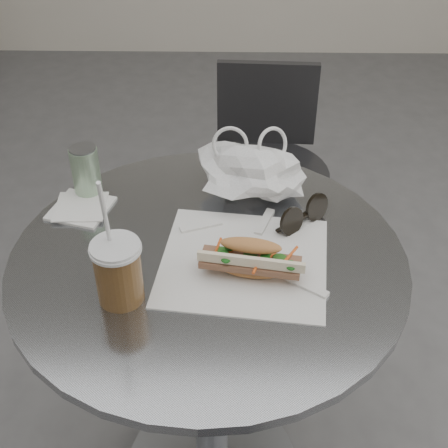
{
  "coord_description": "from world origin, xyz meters",
  "views": [
    {
      "loc": [
        0.05,
        -0.7,
        1.51
      ],
      "look_at": [
        0.03,
        0.23,
        0.79
      ],
      "focal_mm": 50.0,
      "sensor_mm": 36.0,
      "label": 1
    }
  ],
  "objects_px": {
    "cafe_table": "(210,351)",
    "chair_far": "(263,202)",
    "banh_mi": "(250,259)",
    "sunglasses": "(303,216)",
    "drink_can": "(86,171)",
    "iced_coffee": "(118,271)"
  },
  "relations": [
    {
      "from": "cafe_table",
      "to": "sunglasses",
      "type": "relative_size",
      "value": 6.62
    },
    {
      "from": "cafe_table",
      "to": "banh_mi",
      "type": "bearing_deg",
      "value": -33.27
    },
    {
      "from": "sunglasses",
      "to": "banh_mi",
      "type": "bearing_deg",
      "value": -167.24
    },
    {
      "from": "iced_coffee",
      "to": "sunglasses",
      "type": "xyz_separation_m",
      "value": [
        0.34,
        0.21,
        -0.04
      ]
    },
    {
      "from": "cafe_table",
      "to": "chair_far",
      "type": "height_order",
      "value": "chair_far"
    },
    {
      "from": "chair_far",
      "to": "banh_mi",
      "type": "xyz_separation_m",
      "value": [
        -0.06,
        -0.79,
        0.44
      ]
    },
    {
      "from": "cafe_table",
      "to": "chair_far",
      "type": "distance_m",
      "value": 0.76
    },
    {
      "from": "banh_mi",
      "to": "iced_coffee",
      "type": "relative_size",
      "value": 0.91
    },
    {
      "from": "banh_mi",
      "to": "iced_coffee",
      "type": "distance_m",
      "value": 0.24
    },
    {
      "from": "cafe_table",
      "to": "drink_can",
      "type": "xyz_separation_m",
      "value": [
        -0.27,
        0.2,
        0.33
      ]
    },
    {
      "from": "iced_coffee",
      "to": "banh_mi",
      "type": "bearing_deg",
      "value": 15.46
    },
    {
      "from": "chair_far",
      "to": "drink_can",
      "type": "bearing_deg",
      "value": 55.31
    },
    {
      "from": "sunglasses",
      "to": "drink_can",
      "type": "bearing_deg",
      "value": 125.46
    },
    {
      "from": "banh_mi",
      "to": "drink_can",
      "type": "height_order",
      "value": "drink_can"
    },
    {
      "from": "iced_coffee",
      "to": "sunglasses",
      "type": "bearing_deg",
      "value": 32.62
    },
    {
      "from": "banh_mi",
      "to": "sunglasses",
      "type": "height_order",
      "value": "banh_mi"
    },
    {
      "from": "sunglasses",
      "to": "iced_coffee",
      "type": "bearing_deg",
      "value": 170.94
    },
    {
      "from": "cafe_table",
      "to": "sunglasses",
      "type": "distance_m",
      "value": 0.37
    },
    {
      "from": "cafe_table",
      "to": "drink_can",
      "type": "relative_size",
      "value": 6.65
    },
    {
      "from": "cafe_table",
      "to": "banh_mi",
      "type": "distance_m",
      "value": 0.33
    },
    {
      "from": "cafe_table",
      "to": "iced_coffee",
      "type": "relative_size",
      "value": 2.96
    },
    {
      "from": "banh_mi",
      "to": "sunglasses",
      "type": "bearing_deg",
      "value": 63.95
    }
  ]
}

